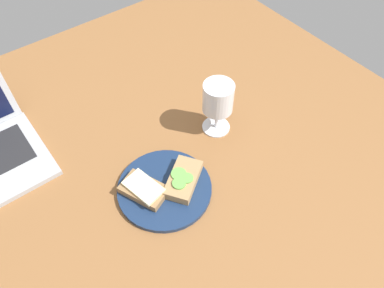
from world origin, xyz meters
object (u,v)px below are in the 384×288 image
(plate, at_px, (165,189))
(wine_glass, at_px, (218,100))
(sandwich_with_cucumber, at_px, (183,179))
(sandwich_with_cheese, at_px, (145,190))

(plate, relative_size, wine_glass, 1.48)
(sandwich_with_cucumber, relative_size, wine_glass, 0.86)
(plate, height_order, sandwich_with_cheese, sandwich_with_cheese)
(sandwich_with_cheese, bearing_deg, wine_glass, 13.53)
(sandwich_with_cucumber, bearing_deg, wine_glass, 27.86)
(sandwich_with_cucumber, bearing_deg, sandwich_with_cheese, 160.79)
(wine_glass, bearing_deg, sandwich_with_cheese, -166.47)
(plate, bearing_deg, sandwich_with_cheese, 160.97)
(sandwich_with_cucumber, relative_size, sandwich_with_cheese, 1.06)
(sandwich_with_cheese, relative_size, wine_glass, 0.81)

